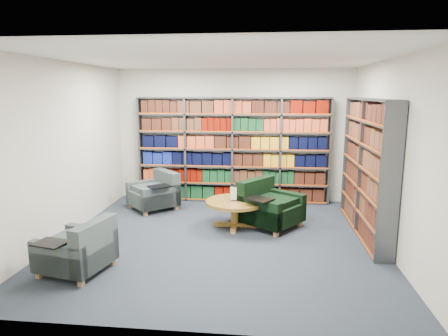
# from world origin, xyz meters

# --- Properties ---
(room_shell) EXTENTS (5.02, 5.02, 2.82)m
(room_shell) POSITION_xyz_m (0.00, 0.00, 1.40)
(room_shell) COLOR black
(room_shell) RESTS_ON ground
(bookshelf_back) EXTENTS (4.00, 0.28, 2.20)m
(bookshelf_back) POSITION_xyz_m (0.00, 2.34, 1.10)
(bookshelf_back) COLOR #47494F
(bookshelf_back) RESTS_ON ground
(bookshelf_right) EXTENTS (0.28, 2.50, 2.20)m
(bookshelf_right) POSITION_xyz_m (2.34, 0.60, 1.10)
(bookshelf_right) COLOR #47494F
(bookshelf_right) RESTS_ON ground
(chair_teal_left) EXTENTS (1.15, 1.15, 0.74)m
(chair_teal_left) POSITION_xyz_m (-1.47, 1.62, 0.30)
(chair_teal_left) COLOR #071C3E
(chair_teal_left) RESTS_ON ground
(chair_green_right) EXTENTS (1.23, 1.25, 0.80)m
(chair_green_right) POSITION_xyz_m (0.74, 0.79, 0.32)
(chair_green_right) COLOR black
(chair_green_right) RESTS_ON ground
(chair_teal_front) EXTENTS (0.94, 1.01, 0.71)m
(chair_teal_front) POSITION_xyz_m (-1.66, -1.35, 0.29)
(chair_teal_front) COLOR #071C3E
(chair_teal_front) RESTS_ON ground
(coffee_table) EXTENTS (1.01, 1.01, 0.71)m
(coffee_table) POSITION_xyz_m (0.19, 0.63, 0.38)
(coffee_table) COLOR olive
(coffee_table) RESTS_ON ground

